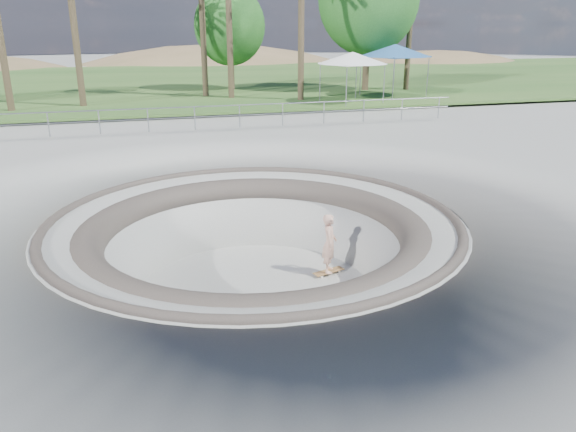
% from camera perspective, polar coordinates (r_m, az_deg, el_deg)
% --- Properties ---
extents(ground, '(180.00, 180.00, 0.00)m').
position_cam_1_polar(ground, '(13.94, -3.49, -0.37)').
color(ground, '#A5A6A0').
rests_on(ground, ground).
extents(skate_bowl, '(14.00, 14.00, 4.10)m').
position_cam_1_polar(skate_bowl, '(14.64, -3.35, -7.14)').
color(skate_bowl, '#A5A6A0').
rests_on(skate_bowl, ground).
extents(grass_strip, '(180.00, 36.00, 0.12)m').
position_cam_1_polar(grass_strip, '(47.15, -12.65, 13.18)').
color(grass_strip, '#2E5622').
rests_on(grass_strip, ground).
extents(distant_hills, '(103.20, 45.00, 28.60)m').
position_cam_1_polar(distant_hills, '(71.29, -10.39, 9.26)').
color(distant_hills, brown).
rests_on(distant_hills, ground).
extents(safety_railing, '(25.00, 0.06, 1.03)m').
position_cam_1_polar(safety_railing, '(25.32, -9.45, 9.81)').
color(safety_railing, gray).
rests_on(safety_railing, ground).
extents(skateboard, '(0.94, 0.50, 0.09)m').
position_cam_1_polar(skateboard, '(15.48, 4.16, -5.64)').
color(skateboard, '#92603A').
rests_on(skateboard, ground).
extents(skater, '(0.57, 0.70, 1.64)m').
position_cam_1_polar(skater, '(15.15, 4.23, -2.75)').
color(skater, '#D6A18A').
rests_on(skater, skateboard).
extents(canopy_white, '(5.40, 5.40, 2.82)m').
position_cam_1_polar(canopy_white, '(33.35, 6.56, 15.64)').
color(canopy_white, gray).
rests_on(canopy_white, ground).
extents(canopy_blue, '(5.90, 5.90, 3.14)m').
position_cam_1_polar(canopy_blue, '(36.73, 10.84, 16.18)').
color(canopy_blue, gray).
rests_on(canopy_blue, ground).
extents(bushy_tree_mid, '(4.79, 4.35, 6.91)m').
position_cam_1_polar(bushy_tree_mid, '(40.05, -5.95, 18.64)').
color(bushy_tree_mid, brown).
rests_on(bushy_tree_mid, ground).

